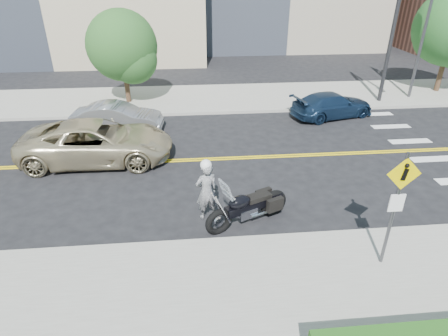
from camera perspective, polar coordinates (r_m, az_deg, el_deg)
name	(u,v)px	position (r m, az deg, el deg)	size (l,w,h in m)	color
ground_plane	(202,160)	(14.58, -3.42, 1.29)	(120.00, 120.00, 0.00)	black
sidewalk_near	(216,316)	(8.53, -1.24, -21.56)	(60.00, 5.00, 0.15)	#9E9B91
sidewalk_far	(196,99)	(21.51, -4.26, 10.51)	(60.00, 5.00, 0.15)	#9E9B91
lamp_post	(427,21)	(23.21, 28.51, 19.05)	(0.16, 0.16, 8.00)	#4C4C51
traffic_light	(407,14)	(20.91, 26.05, 20.36)	(0.28, 4.50, 7.00)	black
pedestrian_sign	(397,200)	(9.32, 24.83, -4.48)	(0.78, 0.08, 3.00)	#4C4C51
motorcyclist	(207,190)	(10.78, -2.67, -3.30)	(0.76, 0.61, 1.92)	#BBBCC0
motorcycle	(248,199)	(10.65, 3.72, -4.80)	(2.61, 0.79, 1.59)	black
suv	(97,142)	(14.96, -18.73, 3.81)	(2.58, 5.60, 1.56)	#BCAF8A
parked_car_silver	(118,118)	(17.57, -15.90, 7.37)	(1.38, 3.94, 1.30)	#919397
parked_car_blue	(332,105)	(19.47, 16.18, 9.21)	(1.70, 4.18, 1.21)	#19304D
tree_far_a	(122,46)	(20.68, -15.28, 17.55)	(3.57, 3.57, 4.88)	#382619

